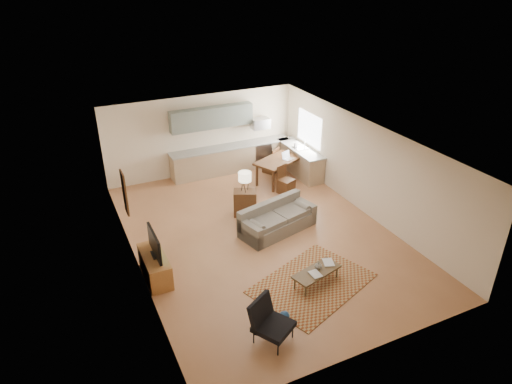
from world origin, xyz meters
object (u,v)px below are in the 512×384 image
sofa (278,218)px  console_table (245,203)px  coffee_table (316,277)px  tv_credenza (155,266)px  dining_table (278,171)px  armchair (274,323)px

sofa → console_table: bearing=95.5°
coffee_table → tv_credenza: (-3.22, 1.78, 0.12)m
tv_credenza → dining_table: size_ratio=0.83×
sofa → console_table: (-0.43, 1.18, -0.01)m
tv_credenza → sofa: bearing=9.7°
coffee_table → console_table: 3.57m
dining_table → tv_credenza: bearing=-171.1°
dining_table → console_table: bearing=-165.7°
sofa → dining_table: 3.04m
sofa → armchair: 4.01m
sofa → console_table: sofa is taller
armchair → dining_table: bearing=30.9°
coffee_table → armchair: armchair is taller
tv_credenza → console_table: bearing=30.2°
console_table → dining_table: size_ratio=0.48×
dining_table → armchair: bearing=-143.3°
armchair → tv_credenza: size_ratio=0.67×
armchair → tv_credenza: 3.30m
tv_credenza → dining_table: (4.91, 3.29, 0.10)m
sofa → coffee_table: size_ratio=1.88×
sofa → tv_credenza: 3.54m
console_table → sofa: bearing=-45.3°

